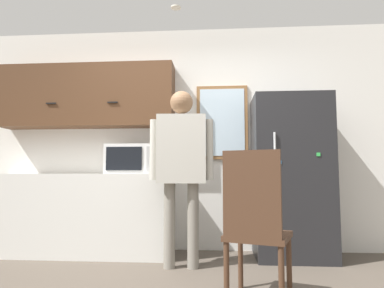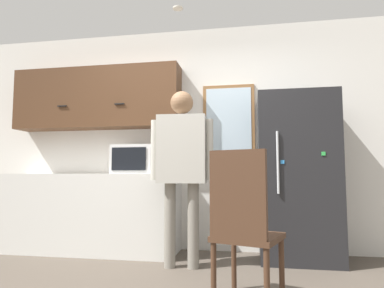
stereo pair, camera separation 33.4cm
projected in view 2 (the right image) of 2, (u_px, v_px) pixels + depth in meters
back_wall at (190, 137)px, 4.21m from camera, size 6.00×0.06×2.70m
counter at (88, 212)px, 4.00m from camera, size 2.11×0.61×0.90m
upper_cabinets at (97, 99)px, 4.27m from camera, size 2.11×0.33×0.75m
microwave at (139, 160)px, 3.94m from camera, size 0.56×0.41×0.32m
person at (182, 158)px, 3.37m from camera, size 0.62×0.24×1.72m
refrigerator at (297, 176)px, 3.61m from camera, size 0.80×0.66×1.75m
chair at (243, 222)px, 2.37m from camera, size 0.55×0.55×1.06m
window at (229, 122)px, 4.10m from camera, size 0.62×0.05×0.89m
ceiling_light at (178, 8)px, 3.68m from camera, size 0.11×0.11×0.01m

